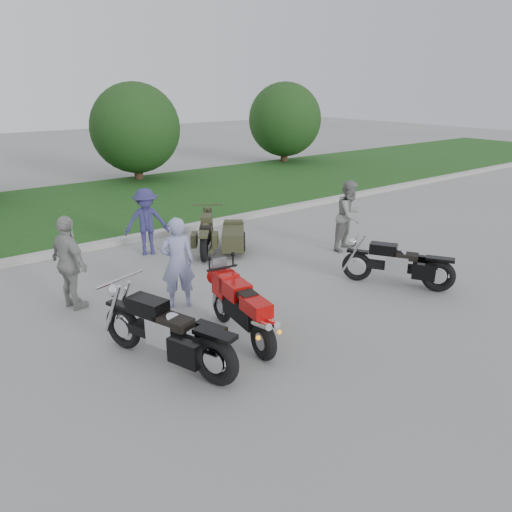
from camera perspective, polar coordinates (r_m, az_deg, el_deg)
ground at (r=8.57m, az=1.70°, el=-8.16°), size 80.00×80.00×0.00m
curb at (r=13.38m, az=-14.88°, el=1.77°), size 60.00×0.30×0.15m
grass_strip at (r=17.16m, az=-20.48°, el=4.97°), size 60.00×8.00×0.14m
tree_mid_right at (r=21.35m, az=-13.63°, el=14.01°), size 3.60×3.60×4.00m
tree_far_right at (r=25.73m, az=3.30°, el=15.30°), size 3.60×3.60×4.00m
sportbike_red at (r=7.93m, az=-1.59°, el=-5.93°), size 0.55×2.04×0.97m
cruiser_left at (r=7.34m, az=-9.62°, el=-8.99°), size 1.02×2.46×0.98m
cruiser_right at (r=10.47m, az=16.30°, el=-1.09°), size 1.26×2.01×0.87m
cruiser_sidecar at (r=12.16m, az=-3.91°, el=2.22°), size 1.77×2.02×0.84m
person_stripe at (r=9.14m, az=-8.97°, el=-0.77°), size 0.73×0.62×1.70m
person_grey at (r=12.43m, az=10.63°, el=4.57°), size 0.96×0.82×1.73m
person_denim at (r=12.16m, az=-12.41°, el=3.83°), size 1.18×0.92×1.61m
person_back at (r=9.55m, az=-20.53°, el=-0.76°), size 0.63×1.09×1.75m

